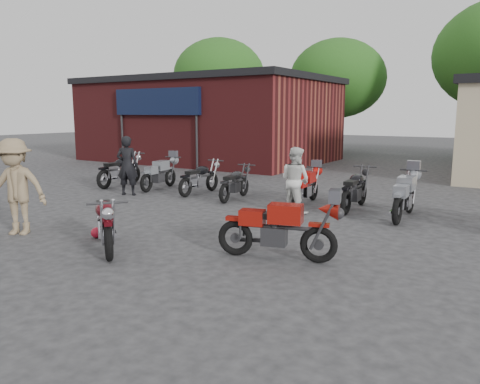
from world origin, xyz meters
The scene contains 17 objects.
ground centered at (0.00, 0.00, 0.00)m, with size 90.00×90.00×0.00m, color #2B2B2D.
brick_building centered at (-9.00, 14.00, 2.00)m, with size 12.00×8.00×4.00m, color maroon.
tree_0 centered at (-14.00, 22.00, 4.10)m, with size 6.56×6.56×8.20m, color #235717, non-canonical shape.
tree_1 centered at (-5.00, 22.00, 3.70)m, with size 5.92×5.92×7.40m, color #235717, non-canonical shape.
vintage_motorcycle centered at (-0.63, -0.65, 0.60)m, with size 2.06×0.68×1.19m, color #49090F, non-canonical shape.
sportbike centered at (2.32, 0.56, 0.59)m, with size 2.03×0.67×1.18m, color #A5160D, non-canonical shape.
helmet centered at (-1.45, -0.18, 0.11)m, with size 0.24×0.24×0.22m, color red.
person_dark centered at (-4.60, 3.74, 0.91)m, with size 0.66×0.44×1.82m, color black.
person_light centered at (0.87, 4.17, 0.84)m, with size 0.81×0.63×1.67m, color silver.
person_tan centered at (-3.06, -0.85, 1.00)m, with size 1.29×0.74×2.00m, color #967F5C.
row_bike_0 centered at (-6.17, 4.90, 0.60)m, with size 2.08×0.69×1.21m, color black, non-canonical shape.
row_bike_1 centered at (-4.56, 5.11, 0.56)m, with size 1.93×0.64×1.12m, color gray, non-canonical shape.
row_bike_2 centered at (-2.87, 5.11, 0.55)m, with size 1.90×0.63×1.10m, color black, non-canonical shape.
row_bike_3 centered at (-1.43, 4.91, 0.53)m, with size 1.81×0.60×1.05m, color black, non-canonical shape.
row_bike_4 centered at (0.62, 5.37, 0.53)m, with size 1.84×0.61×1.07m, color red, non-canonical shape.
row_bike_5 centered at (2.01, 5.38, 0.59)m, with size 2.02×0.67×1.17m, color black, non-canonical shape.
row_bike_6 centered at (3.36, 5.00, 0.60)m, with size 2.08×0.69×1.21m, color gray, non-canonical shape.
Camera 1 is at (5.97, -6.36, 2.52)m, focal length 35.00 mm.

